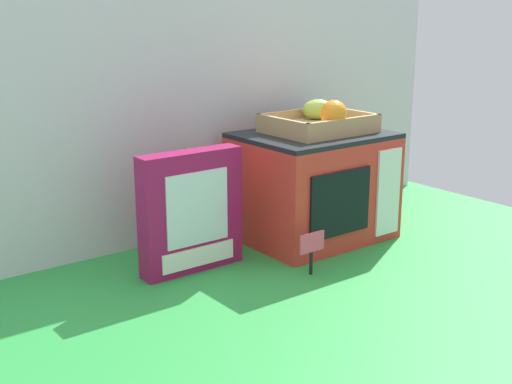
{
  "coord_description": "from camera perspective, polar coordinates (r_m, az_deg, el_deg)",
  "views": [
    {
      "loc": [
        -0.96,
        -1.24,
        0.59
      ],
      "look_at": [
        -0.0,
        0.02,
        0.15
      ],
      "focal_mm": 47.18,
      "sensor_mm": 36.0,
      "label": 1
    }
  ],
  "objects": [
    {
      "name": "toy_microwave",
      "position": [
        1.76,
        4.86,
        0.53
      ],
      "size": [
        0.37,
        0.3,
        0.28
      ],
      "color": "red",
      "rests_on": "ground"
    },
    {
      "name": "cookie_set_box",
      "position": [
        1.53,
        -5.51,
        -1.68
      ],
      "size": [
        0.25,
        0.06,
        0.28
      ],
      "color": "#99144C",
      "rests_on": "ground"
    },
    {
      "name": "display_back_panel",
      "position": [
        1.78,
        -4.21,
        6.68
      ],
      "size": [
        1.61,
        0.03,
        0.64
      ],
      "primitive_type": "cube",
      "color": "silver",
      "rests_on": "ground"
    },
    {
      "name": "price_sign",
      "position": [
        1.53,
        4.76,
        -4.66
      ],
      "size": [
        0.07,
        0.01,
        0.1
      ],
      "color": "black",
      "rests_on": "ground"
    },
    {
      "name": "food_groups_crate",
      "position": [
        1.74,
        5.5,
        5.92
      ],
      "size": [
        0.25,
        0.2,
        0.09
      ],
      "color": "tan",
      "rests_on": "toy_microwave"
    },
    {
      "name": "loose_toy_apple",
      "position": [
        2.0,
        10.46,
        -1.0
      ],
      "size": [
        0.07,
        0.07,
        0.07
      ],
      "primitive_type": "sphere",
      "color": "red",
      "rests_on": "ground"
    },
    {
      "name": "ground_plane",
      "position": [
        1.67,
        0.43,
        -5.18
      ],
      "size": [
        1.7,
        1.7,
        0.0
      ],
      "primitive_type": "plane",
      "color": "green",
      "rests_on": "ground"
    }
  ]
}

